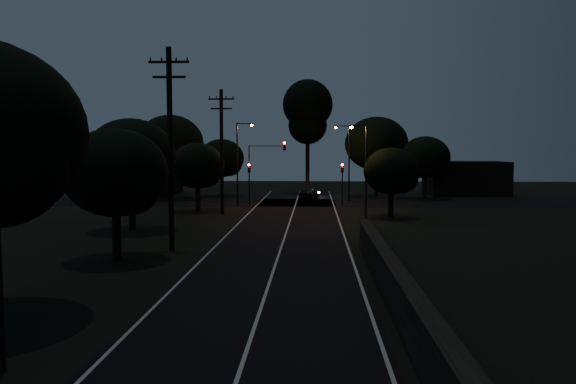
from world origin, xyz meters
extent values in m
plane|color=black|center=(0.00, 0.00, 0.00)|extent=(160.00, 160.00, 0.00)
cube|color=black|center=(0.00, 22.00, 0.01)|extent=(8.00, 70.00, 0.02)
cube|color=black|center=(0.00, 42.00, 0.01)|extent=(60.00, 8.00, 0.02)
cube|color=beige|center=(0.00, 22.00, 0.03)|extent=(0.12, 70.00, 0.01)
cube|color=beige|center=(-3.75, 22.00, 0.03)|extent=(0.12, 70.00, 0.01)
cube|color=beige|center=(3.75, 22.00, 0.03)|extent=(0.12, 70.00, 0.01)
cube|color=black|center=(4.60, 3.00, 0.75)|extent=(0.40, 26.00, 1.50)
cube|color=black|center=(4.60, 3.00, 1.55)|extent=(0.55, 26.00, 0.10)
cube|color=black|center=(8.00, 3.00, 0.60)|extent=(6.50, 26.00, 1.20)
cylinder|color=black|center=(-6.00, 15.00, 5.50)|extent=(0.30, 0.30, 11.00)
cube|color=black|center=(-6.00, 15.00, 10.20)|extent=(2.20, 0.12, 0.12)
cube|color=black|center=(-6.00, 15.00, 9.40)|extent=(1.80, 0.12, 0.12)
cylinder|color=black|center=(-6.00, 32.00, 5.25)|extent=(0.30, 0.30, 10.50)
cube|color=black|center=(-6.00, 32.00, 9.70)|extent=(2.20, 0.12, 0.12)
cube|color=black|center=(-6.00, 32.00, 8.90)|extent=(1.80, 0.12, 0.12)
cylinder|color=black|center=(-8.00, 12.00, 1.22)|extent=(0.44, 0.44, 2.44)
ellipsoid|color=black|center=(-8.00, 12.00, 4.37)|extent=(5.17, 5.17, 4.39)
sphere|color=black|center=(-7.10, 11.48, 3.86)|extent=(3.10, 3.10, 3.10)
cylinder|color=black|center=(-10.50, 22.00, 1.39)|extent=(0.44, 0.44, 2.78)
ellipsoid|color=black|center=(-10.50, 22.00, 5.03)|extent=(6.00, 6.00, 5.10)
sphere|color=black|center=(-9.45, 21.40, 4.43)|extent=(3.60, 3.60, 3.60)
cylinder|color=black|center=(-8.50, 34.00, 1.12)|extent=(0.44, 0.44, 2.24)
ellipsoid|color=black|center=(-8.50, 34.00, 4.03)|extent=(4.78, 4.78, 4.06)
sphere|color=black|center=(-7.66, 33.52, 3.55)|extent=(2.87, 2.87, 2.87)
cylinder|color=black|center=(-9.00, 50.00, 1.23)|extent=(0.44, 0.44, 2.45)
ellipsoid|color=black|center=(-9.00, 50.00, 4.43)|extent=(5.26, 5.26, 4.47)
sphere|color=black|center=(-8.08, 49.47, 3.90)|extent=(3.16, 3.16, 3.16)
cylinder|color=black|center=(-14.00, 46.00, 1.72)|extent=(0.44, 0.44, 3.45)
ellipsoid|color=black|center=(-14.00, 46.00, 6.17)|extent=(7.25, 7.25, 6.17)
sphere|color=black|center=(-12.73, 45.27, 5.44)|extent=(4.35, 4.35, 4.35)
cylinder|color=black|center=(9.00, 50.00, 1.69)|extent=(0.44, 0.44, 3.38)
ellipsoid|color=black|center=(9.00, 50.00, 6.11)|extent=(7.28, 7.28, 6.19)
sphere|color=black|center=(10.27, 49.27, 5.38)|extent=(4.37, 4.37, 4.37)
cylinder|color=black|center=(14.00, 47.00, 1.27)|extent=(0.44, 0.44, 2.55)
ellipsoid|color=black|center=(14.00, 47.00, 4.58)|extent=(5.43, 5.43, 4.62)
sphere|color=black|center=(14.95, 46.46, 4.04)|extent=(3.26, 3.26, 3.26)
cylinder|color=black|center=(8.00, 30.00, 1.04)|extent=(0.44, 0.44, 2.09)
ellipsoid|color=black|center=(8.00, 30.00, 3.74)|extent=(4.43, 4.43, 3.76)
sphere|color=black|center=(8.77, 29.56, 3.30)|extent=(2.66, 2.66, 2.66)
cylinder|color=black|center=(1.00, 55.00, 3.88)|extent=(0.50, 0.50, 7.76)
sphere|color=black|center=(1.00, 55.00, 11.00)|extent=(6.21, 6.21, 6.21)
sphere|color=black|center=(1.00, 55.00, 8.46)|extent=(4.80, 4.80, 4.80)
cube|color=black|center=(-20.00, 52.00, 2.20)|extent=(10.00, 8.00, 4.40)
cube|color=black|center=(20.00, 53.00, 2.00)|extent=(9.00, 7.00, 4.00)
cylinder|color=black|center=(-4.60, 40.00, 1.60)|extent=(0.12, 0.12, 3.20)
cube|color=black|center=(-4.60, 40.00, 3.65)|extent=(0.28, 0.22, 0.90)
sphere|color=#FF0705|center=(-4.60, 39.87, 3.95)|extent=(0.22, 0.22, 0.22)
cylinder|color=black|center=(4.60, 40.00, 1.60)|extent=(0.12, 0.12, 3.20)
cube|color=black|center=(4.60, 40.00, 3.65)|extent=(0.28, 0.22, 0.90)
sphere|color=#FF0705|center=(4.60, 39.87, 3.95)|extent=(0.22, 0.22, 0.22)
cylinder|color=black|center=(-4.60, 40.00, 2.50)|extent=(0.12, 0.12, 5.00)
cube|color=black|center=(-1.10, 40.00, 5.80)|extent=(0.28, 0.22, 0.90)
sphere|color=#FF0705|center=(-1.10, 39.87, 6.10)|extent=(0.22, 0.22, 0.22)
cube|color=black|center=(-2.85, 40.00, 5.80)|extent=(3.50, 0.08, 0.08)
cylinder|color=black|center=(-5.50, 38.00, 4.00)|extent=(0.16, 0.16, 8.00)
cube|color=black|center=(-4.80, 38.00, 7.90)|extent=(1.40, 0.10, 0.10)
cube|color=black|center=(-4.10, 38.00, 7.85)|extent=(0.35, 0.22, 0.12)
sphere|color=orange|center=(-4.10, 38.00, 7.75)|extent=(0.26, 0.26, 0.26)
cylinder|color=black|center=(5.50, 44.00, 4.00)|extent=(0.16, 0.16, 8.00)
cube|color=black|center=(4.80, 44.00, 7.90)|extent=(1.40, 0.10, 0.10)
cube|color=black|center=(4.10, 44.00, 7.85)|extent=(0.35, 0.22, 0.12)
sphere|color=orange|center=(4.10, 44.00, 7.75)|extent=(0.26, 0.26, 0.26)
cylinder|color=black|center=(6.00, 30.00, 3.75)|extent=(0.16, 0.16, 7.50)
cube|color=black|center=(5.40, 30.00, 7.40)|extent=(1.20, 0.10, 0.10)
cube|color=black|center=(4.80, 30.00, 7.35)|extent=(0.35, 0.22, 0.12)
sphere|color=orange|center=(4.80, 30.00, 7.25)|extent=(0.26, 0.26, 0.26)
imported|color=black|center=(1.28, 45.88, 0.63)|extent=(2.50, 3.98, 1.26)
camera|label=1|loc=(1.83, -15.26, 5.56)|focal=35.00mm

